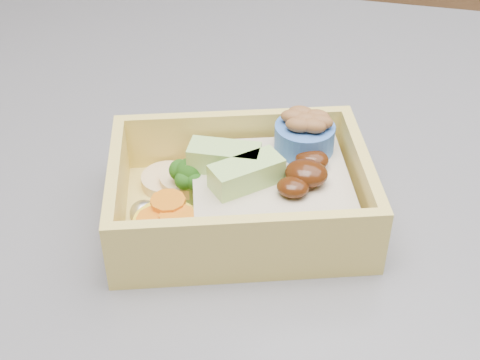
# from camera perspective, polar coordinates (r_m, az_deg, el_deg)

# --- Properties ---
(bento_box) EXTENTS (0.20, 0.17, 0.06)m
(bento_box) POSITION_cam_1_polar(r_m,az_deg,el_deg) (0.45, 0.66, -0.94)
(bento_box) COLOR #E1C65D
(bento_box) RESTS_ON island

